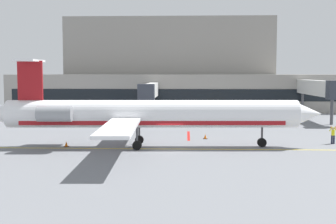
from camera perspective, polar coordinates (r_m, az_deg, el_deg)
name	(u,v)px	position (r m, az deg, el deg)	size (l,w,h in m)	color
ground	(171,150)	(43.90, 0.33, -4.78)	(120.00, 120.00, 0.11)	slate
terminal_building	(193,75)	(91.25, 3.19, 4.71)	(77.01, 14.94, 18.49)	gray
jet_bridge_west	(150,91)	(73.68, -2.26, 2.63)	(2.40, 18.27, 5.78)	silver
jet_bridge_east	(318,88)	(75.15, 18.47, 2.84)	(2.40, 20.67, 6.34)	silver
regional_jet	(146,114)	(44.83, -2.75, -0.29)	(34.29, 28.14, 8.69)	white
baggage_tug	(228,115)	(69.26, 7.55, -0.41)	(2.72, 4.36, 2.13)	#E5B20C
pushback_tractor	(89,115)	(70.73, -10.01, -0.36)	(3.63, 2.12, 2.06)	#19389E
belt_loader	(36,117)	(69.94, -16.29, -0.57)	(3.26, 3.71, 1.99)	silver
marshaller	(333,135)	(50.12, 20.13, -2.71)	(0.78, 0.44, 1.90)	#191E33
safety_cone_alpha	(205,137)	(50.86, 4.73, -3.12)	(0.47, 0.47, 0.55)	orange
safety_cone_bravo	(66,144)	(46.42, -12.73, -4.00)	(0.47, 0.47, 0.55)	orange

